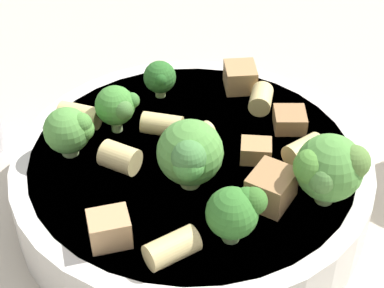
{
  "coord_description": "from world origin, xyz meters",
  "views": [
    {
      "loc": [
        0.01,
        -0.3,
        0.3
      ],
      "look_at": [
        0.0,
        0.0,
        0.05
      ],
      "focal_mm": 60.0,
      "sensor_mm": 36.0,
      "label": 1
    }
  ],
  "objects_px": {
    "broccoli_floret_0": "(329,168)",
    "rigatoni_0": "(261,99)",
    "broccoli_floret_4": "(160,77)",
    "rigatoni_5": "(162,125)",
    "chicken_chunk_4": "(290,120)",
    "chicken_chunk_0": "(271,188)",
    "rigatoni_3": "(79,115)",
    "rigatoni_1": "(172,248)",
    "pasta_bowl": "(192,177)",
    "rigatoni_2": "(120,158)",
    "rigatoni_6": "(304,150)",
    "chicken_chunk_3": "(109,229)",
    "rigatoni_4": "(198,140)",
    "broccoli_floret_3": "(185,153)",
    "chicken_chunk_2": "(240,77)",
    "chicken_chunk_1": "(256,147)",
    "broccoli_floret_1": "(236,211)",
    "broccoli_floret_5": "(69,133)",
    "broccoli_floret_2": "(117,106)"
  },
  "relations": [
    {
      "from": "rigatoni_4",
      "to": "pasta_bowl",
      "type": "bearing_deg",
      "value": -112.53
    },
    {
      "from": "rigatoni_3",
      "to": "broccoli_floret_1",
      "type": "bearing_deg",
      "value": -43.61
    },
    {
      "from": "rigatoni_6",
      "to": "chicken_chunk_3",
      "type": "height_order",
      "value": "chicken_chunk_3"
    },
    {
      "from": "rigatoni_1",
      "to": "rigatoni_2",
      "type": "distance_m",
      "value": 0.08
    },
    {
      "from": "rigatoni_6",
      "to": "broccoli_floret_0",
      "type": "bearing_deg",
      "value": -77.28
    },
    {
      "from": "rigatoni_1",
      "to": "chicken_chunk_0",
      "type": "height_order",
      "value": "chicken_chunk_0"
    },
    {
      "from": "chicken_chunk_1",
      "to": "chicken_chunk_4",
      "type": "bearing_deg",
      "value": 51.93
    },
    {
      "from": "broccoli_floret_2",
      "to": "chicken_chunk_4",
      "type": "bearing_deg",
      "value": 4.53
    },
    {
      "from": "chicken_chunk_2",
      "to": "chicken_chunk_4",
      "type": "height_order",
      "value": "chicken_chunk_2"
    },
    {
      "from": "chicken_chunk_1",
      "to": "broccoli_floret_4",
      "type": "bearing_deg",
      "value": 136.08
    },
    {
      "from": "broccoli_floret_4",
      "to": "rigatoni_4",
      "type": "distance_m",
      "value": 0.06
    },
    {
      "from": "broccoli_floret_4",
      "to": "rigatoni_5",
      "type": "height_order",
      "value": "broccoli_floret_4"
    },
    {
      "from": "rigatoni_6",
      "to": "chicken_chunk_0",
      "type": "relative_size",
      "value": 0.93
    },
    {
      "from": "chicken_chunk_2",
      "to": "chicken_chunk_1",
      "type": "bearing_deg",
      "value": -83.32
    },
    {
      "from": "pasta_bowl",
      "to": "rigatoni_4",
      "type": "bearing_deg",
      "value": 67.47
    },
    {
      "from": "rigatoni_3",
      "to": "rigatoni_4",
      "type": "height_order",
      "value": "rigatoni_3"
    },
    {
      "from": "broccoli_floret_4",
      "to": "rigatoni_0",
      "type": "relative_size",
      "value": 1.26
    },
    {
      "from": "rigatoni_5",
      "to": "chicken_chunk_4",
      "type": "xyz_separation_m",
      "value": [
        0.08,
        0.01,
        -0.0
      ]
    },
    {
      "from": "broccoli_floret_3",
      "to": "chicken_chunk_3",
      "type": "distance_m",
      "value": 0.06
    },
    {
      "from": "rigatoni_1",
      "to": "chicken_chunk_2",
      "type": "relative_size",
      "value": 1.21
    },
    {
      "from": "chicken_chunk_3",
      "to": "pasta_bowl",
      "type": "bearing_deg",
      "value": 60.36
    },
    {
      "from": "chicken_chunk_0",
      "to": "chicken_chunk_1",
      "type": "xyz_separation_m",
      "value": [
        -0.01,
        0.04,
        -0.0
      ]
    },
    {
      "from": "broccoli_floret_0",
      "to": "rigatoni_0",
      "type": "height_order",
      "value": "broccoli_floret_0"
    },
    {
      "from": "rigatoni_0",
      "to": "chicken_chunk_3",
      "type": "xyz_separation_m",
      "value": [
        -0.08,
        -0.12,
        0.0
      ]
    },
    {
      "from": "chicken_chunk_4",
      "to": "rigatoni_6",
      "type": "bearing_deg",
      "value": -79.65
    },
    {
      "from": "rigatoni_1",
      "to": "rigatoni_2",
      "type": "height_order",
      "value": "rigatoni_2"
    },
    {
      "from": "broccoli_floret_5",
      "to": "rigatoni_2",
      "type": "bearing_deg",
      "value": -17.79
    },
    {
      "from": "rigatoni_1",
      "to": "rigatoni_6",
      "type": "bearing_deg",
      "value": 47.47
    },
    {
      "from": "rigatoni_5",
      "to": "chicken_chunk_0",
      "type": "relative_size",
      "value": 1.01
    },
    {
      "from": "broccoli_floret_0",
      "to": "rigatoni_4",
      "type": "relative_size",
      "value": 1.5
    },
    {
      "from": "rigatoni_1",
      "to": "chicken_chunk_3",
      "type": "distance_m",
      "value": 0.04
    },
    {
      "from": "chicken_chunk_2",
      "to": "chicken_chunk_4",
      "type": "distance_m",
      "value": 0.05
    },
    {
      "from": "broccoli_floret_3",
      "to": "rigatoni_0",
      "type": "bearing_deg",
      "value": 59.51
    },
    {
      "from": "rigatoni_4",
      "to": "chicken_chunk_4",
      "type": "bearing_deg",
      "value": 22.25
    },
    {
      "from": "broccoli_floret_5",
      "to": "rigatoni_4",
      "type": "distance_m",
      "value": 0.08
    },
    {
      "from": "broccoli_floret_3",
      "to": "rigatoni_1",
      "type": "distance_m",
      "value": 0.06
    },
    {
      "from": "broccoli_floret_4",
      "to": "rigatoni_6",
      "type": "distance_m",
      "value": 0.11
    },
    {
      "from": "broccoli_floret_1",
      "to": "rigatoni_5",
      "type": "distance_m",
      "value": 0.1
    },
    {
      "from": "rigatoni_0",
      "to": "chicken_chunk_3",
      "type": "relative_size",
      "value": 0.98
    },
    {
      "from": "rigatoni_5",
      "to": "rigatoni_6",
      "type": "xyz_separation_m",
      "value": [
        0.09,
        -0.02,
        0.0
      ]
    },
    {
      "from": "pasta_bowl",
      "to": "broccoli_floret_3",
      "type": "xyz_separation_m",
      "value": [
        -0.0,
        -0.03,
        0.04
      ]
    },
    {
      "from": "broccoli_floret_0",
      "to": "rigatoni_5",
      "type": "height_order",
      "value": "broccoli_floret_0"
    },
    {
      "from": "rigatoni_3",
      "to": "chicken_chunk_3",
      "type": "bearing_deg",
      "value": -71.2
    },
    {
      "from": "broccoli_floret_0",
      "to": "rigatoni_1",
      "type": "xyz_separation_m",
      "value": [
        -0.08,
        -0.04,
        -0.02
      ]
    },
    {
      "from": "rigatoni_1",
      "to": "chicken_chunk_0",
      "type": "relative_size",
      "value": 1.09
    },
    {
      "from": "rigatoni_0",
      "to": "rigatoni_1",
      "type": "relative_size",
      "value": 0.76
    },
    {
      "from": "chicken_chunk_1",
      "to": "chicken_chunk_2",
      "type": "xyz_separation_m",
      "value": [
        -0.01,
        0.07,
        0.0
      ]
    },
    {
      "from": "pasta_bowl",
      "to": "rigatoni_0",
      "type": "relative_size",
      "value": 10.57
    },
    {
      "from": "chicken_chunk_0",
      "to": "rigatoni_3",
      "type": "bearing_deg",
      "value": 151.13
    },
    {
      "from": "rigatoni_6",
      "to": "chicken_chunk_3",
      "type": "xyz_separation_m",
      "value": [
        -0.11,
        -0.07,
        0.0
      ]
    }
  ]
}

